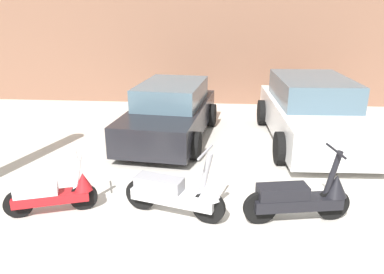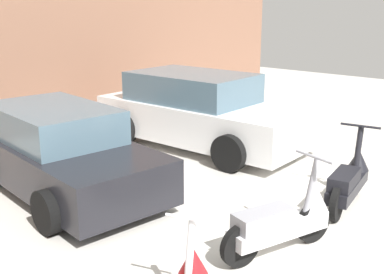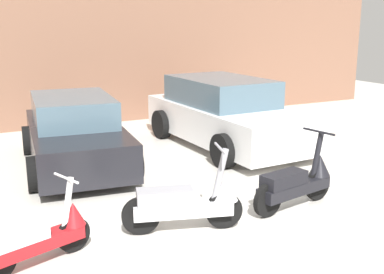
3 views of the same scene
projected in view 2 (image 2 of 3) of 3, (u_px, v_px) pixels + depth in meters
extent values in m
cylinder|color=white|center=(190.00, 248.00, 4.50)|extent=(0.21, 0.13, 0.61)
cylinder|color=white|center=(190.00, 219.00, 4.42)|extent=(0.19, 0.48, 0.03)
cone|color=#B2191E|center=(193.00, 260.00, 4.60)|extent=(0.37, 0.37, 0.28)
cylinder|color=black|center=(313.00, 223.00, 5.92)|extent=(0.51, 0.23, 0.50)
cylinder|color=black|center=(240.00, 246.00, 5.36)|extent=(0.51, 0.23, 0.50)
cube|color=silver|center=(279.00, 229.00, 5.62)|extent=(1.35, 0.67, 0.18)
cube|color=gray|center=(264.00, 219.00, 5.45)|extent=(0.79, 0.49, 0.20)
cylinder|color=gray|center=(312.00, 185.00, 5.76)|extent=(0.25, 0.15, 0.71)
cylinder|color=gray|center=(314.00, 157.00, 5.66)|extent=(0.20, 0.57, 0.04)
cone|color=silver|center=(316.00, 199.00, 5.85)|extent=(0.42, 0.42, 0.33)
cylinder|color=black|center=(356.00, 179.00, 7.40)|extent=(0.51, 0.18, 0.50)
cylinder|color=black|center=(337.00, 204.00, 6.49)|extent=(0.51, 0.18, 0.50)
cube|color=black|center=(347.00, 186.00, 6.93)|extent=(1.34, 0.54, 0.17)
cube|color=black|center=(344.00, 179.00, 6.69)|extent=(0.77, 0.42, 0.20)
cylinder|color=black|center=(358.00, 149.00, 7.22)|extent=(0.24, 0.13, 0.71)
cylinder|color=black|center=(361.00, 126.00, 7.13)|extent=(0.14, 0.57, 0.03)
cone|color=black|center=(358.00, 159.00, 7.34)|extent=(0.39, 0.39, 0.33)
cube|color=black|center=(62.00, 161.00, 7.48)|extent=(2.04, 4.05, 0.65)
cube|color=slate|center=(52.00, 122.00, 7.49)|extent=(1.66, 2.33, 0.51)
cylinder|color=black|center=(153.00, 180.00, 7.21)|extent=(0.27, 0.61, 0.59)
cylinder|color=black|center=(48.00, 212.00, 6.12)|extent=(0.27, 0.61, 0.59)
cylinder|color=black|center=(74.00, 146.00, 8.94)|extent=(0.27, 0.61, 0.59)
cube|color=white|center=(202.00, 120.00, 9.88)|extent=(2.01, 4.47, 0.73)
cube|color=slate|center=(192.00, 87.00, 9.87)|extent=(1.71, 2.53, 0.58)
cylinder|color=black|center=(283.00, 131.00, 9.81)|extent=(0.26, 0.68, 0.67)
cylinder|color=black|center=(229.00, 153.00, 8.40)|extent=(0.26, 0.68, 0.67)
cylinder|color=black|center=(182.00, 113.00, 11.48)|extent=(0.26, 0.68, 0.67)
cylinder|color=black|center=(123.00, 128.00, 10.07)|extent=(0.26, 0.68, 0.67)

